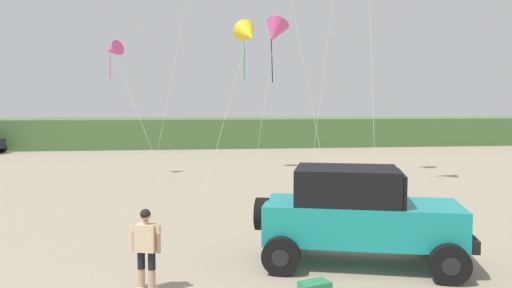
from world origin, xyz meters
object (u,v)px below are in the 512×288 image
at_px(kite_white_parafoil, 113,50).
at_px(kite_green_box, 275,32).
at_px(jeep, 359,213).
at_px(kite_purple_stunt, 248,34).
at_px(person_watching, 146,245).

distance_m(kite_white_parafoil, kite_green_box, 8.39).
height_order(jeep, kite_white_parafoil, kite_white_parafoil).
bearing_deg(kite_green_box, jeep, -91.66).
bearing_deg(kite_purple_stunt, person_watching, -107.93).
bearing_deg(kite_white_parafoil, person_watching, -80.27).
distance_m(jeep, kite_green_box, 14.71).
bearing_deg(kite_purple_stunt, jeep, -80.55).
relative_size(jeep, person_watching, 3.01).
height_order(kite_white_parafoil, kite_green_box, kite_green_box).
distance_m(jeep, person_watching, 4.86).
distance_m(person_watching, kite_green_box, 16.62).
bearing_deg(kite_white_parafoil, kite_green_box, -16.57).
distance_m(jeep, kite_purple_stunt, 10.48).
relative_size(person_watching, kite_purple_stunt, 0.23).
height_order(kite_green_box, kite_purple_stunt, kite_green_box).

